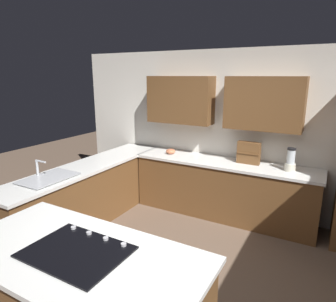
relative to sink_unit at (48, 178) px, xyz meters
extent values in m
plane|color=brown|center=(-1.83, -0.15, -0.92)|extent=(14.00, 14.00, 0.00)
cube|color=white|center=(-1.83, -2.25, 0.38)|extent=(6.00, 0.10, 2.60)
cube|color=brown|center=(-2.23, -2.03, 0.89)|extent=(1.10, 0.34, 0.76)
cube|color=brown|center=(-0.88, -2.03, 0.89)|extent=(1.10, 0.34, 0.76)
cube|color=brown|center=(-1.73, -1.87, -0.49)|extent=(2.80, 0.60, 0.86)
cube|color=silver|center=(-1.73, -1.87, -0.04)|extent=(2.84, 0.64, 0.04)
cube|color=brown|center=(-0.01, -0.70, -0.49)|extent=(0.60, 2.90, 0.86)
cube|color=silver|center=(-0.01, -0.70, -0.04)|extent=(0.64, 2.94, 0.04)
cube|color=silver|center=(-1.55, 1.02, -0.04)|extent=(2.02, 1.00, 0.04)
cube|color=#515456|center=(-0.01, -0.17, -0.01)|extent=(0.40, 0.30, 0.02)
cube|color=#515456|center=(-0.01, 0.17, -0.01)|extent=(0.40, 0.30, 0.02)
cube|color=#B7BABF|center=(-0.01, 0.00, 0.00)|extent=(0.46, 0.70, 0.01)
cylinder|color=#B7BABF|center=(0.19, 0.00, 0.09)|extent=(0.03, 0.03, 0.22)
cylinder|color=#B7BABF|center=(0.11, 0.00, 0.20)|extent=(0.18, 0.02, 0.02)
cube|color=black|center=(-1.55, 1.02, -0.01)|extent=(0.76, 0.56, 0.01)
cylinder|color=#B2B2B7|center=(-1.82, 0.79, 0.01)|extent=(0.04, 0.04, 0.02)
cylinder|color=#B2B2B7|center=(-1.64, 0.79, 0.01)|extent=(0.04, 0.04, 0.02)
cylinder|color=#B2B2B7|center=(-1.46, 0.79, 0.01)|extent=(0.04, 0.04, 0.02)
cylinder|color=#B2B2B7|center=(-1.28, 0.79, 0.01)|extent=(0.04, 0.04, 0.02)
cylinder|color=beige|center=(-2.68, -1.88, 0.04)|extent=(0.15, 0.15, 0.11)
cylinder|color=silver|center=(-2.68, -1.88, 0.19)|extent=(0.11, 0.11, 0.19)
cylinder|color=black|center=(-2.68, -1.88, 0.30)|extent=(0.12, 0.12, 0.03)
ellipsoid|color=#CC724C|center=(-0.78, -1.88, 0.03)|extent=(0.16, 0.16, 0.09)
cube|color=brown|center=(-2.08, -1.95, 0.15)|extent=(0.34, 0.10, 0.34)
cube|color=brown|center=(-2.08, -1.89, 0.15)|extent=(0.32, 0.02, 0.02)
camera|label=1|loc=(-3.12, 2.41, 1.28)|focal=31.76mm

